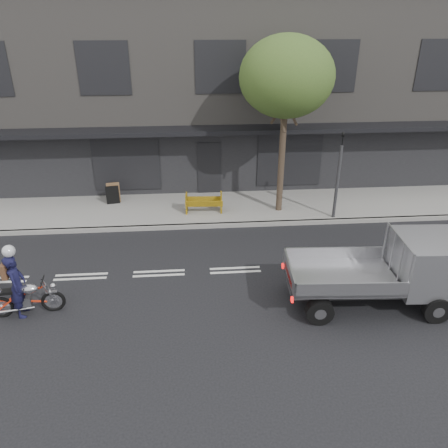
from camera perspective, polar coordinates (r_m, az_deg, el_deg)
ground at (r=13.91m, az=1.47°, el=-6.05°), size 80.00×80.00×0.00m
sidewalk at (r=18.01m, az=-0.06°, el=2.11°), size 32.00×3.20×0.15m
kerb at (r=16.57m, az=0.37°, el=-0.13°), size 32.00×0.20×0.15m
building_main at (r=23.29m, az=-1.41°, el=17.71°), size 26.00×10.00×8.00m
street_tree at (r=16.42m, az=8.17°, el=18.44°), size 3.40×3.40×6.74m
traffic_light_pole at (r=17.03m, az=14.61°, el=5.51°), size 0.12×0.12×3.50m
motorcycle at (r=12.92m, az=-24.43°, el=-8.75°), size 1.96×0.57×1.01m
rider at (r=12.77m, az=-25.39°, el=-7.31°), size 0.51×0.71×1.81m
flatbed_ute at (r=12.86m, az=23.33°, el=-5.05°), size 4.67×2.12×2.12m
construction_barrier at (r=17.14m, az=-2.61°, el=2.57°), size 1.51×0.67×0.83m
sandwich_board at (r=18.58m, az=-14.35°, el=3.69°), size 0.58×0.43×0.84m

